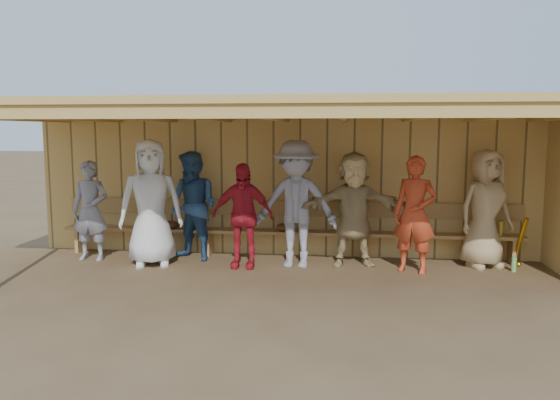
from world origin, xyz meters
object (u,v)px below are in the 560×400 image
at_px(player_d, 242,216).
at_px(bench, 286,225).
at_px(player_h, 485,209).
at_px(player_a, 90,211).
at_px(player_f, 354,209).
at_px(player_b, 151,203).
at_px(player_c, 193,206).
at_px(player_e, 296,204).
at_px(player_g, 415,214).

relative_size(player_d, bench, 0.21).
height_order(player_h, bench, player_h).
distance_m(player_a, player_f, 4.22).
relative_size(player_a, player_b, 0.82).
xyz_separation_m(player_c, player_e, (1.69, -0.24, 0.09)).
relative_size(player_b, player_f, 1.11).
bearing_deg(player_g, player_e, -162.50).
height_order(player_c, player_g, player_c).
distance_m(player_e, player_h, 2.89).
bearing_deg(player_g, player_f, -177.31).
relative_size(player_e, player_g, 1.12).
distance_m(player_c, player_f, 2.57).
relative_size(player_a, player_h, 0.89).
xyz_separation_m(player_e, player_h, (2.87, 0.34, -0.07)).
xyz_separation_m(player_f, player_h, (1.99, 0.15, 0.02)).
bearing_deg(player_h, player_c, 156.70).
bearing_deg(player_h, player_a, 158.43).
bearing_deg(player_c, player_a, -148.93).
bearing_deg(player_a, player_h, 2.33).
bearing_deg(player_e, player_a, -176.24).
xyz_separation_m(player_d, player_h, (3.68, 0.48, 0.10)).
bearing_deg(player_c, player_h, 24.62).
height_order(player_b, player_f, player_b).
height_order(player_c, player_f, player_f).
distance_m(player_f, player_h, 2.00).
bearing_deg(player_f, player_b, -179.23).
relative_size(player_c, player_f, 0.99).
xyz_separation_m(player_a, player_f, (4.22, 0.16, 0.08)).
distance_m(player_a, bench, 3.18).
distance_m(player_b, player_d, 1.44).
height_order(player_d, player_e, player_e).
height_order(player_c, player_e, player_e).
relative_size(player_g, player_h, 0.96).
relative_size(player_c, player_d, 1.10).
bearing_deg(player_g, player_b, -157.70).
height_order(player_b, player_g, player_b).
xyz_separation_m(player_a, bench, (3.10, 0.62, -0.28)).
distance_m(player_c, bench, 1.55).
bearing_deg(player_h, player_g, 177.53).
relative_size(player_d, player_h, 0.89).
xyz_separation_m(player_a, player_b, (1.10, -0.22, 0.17)).
relative_size(player_d, player_g, 0.93).
distance_m(player_a, player_d, 2.53).
bearing_deg(player_b, player_f, -11.25).
xyz_separation_m(player_c, player_d, (0.88, -0.39, -0.08)).
bearing_deg(player_d, player_f, 12.25).
bearing_deg(player_e, player_d, -165.72).
height_order(player_d, bench, player_d).
bearing_deg(player_c, player_b, -118.15).
xyz_separation_m(player_d, player_f, (1.69, 0.33, 0.08)).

